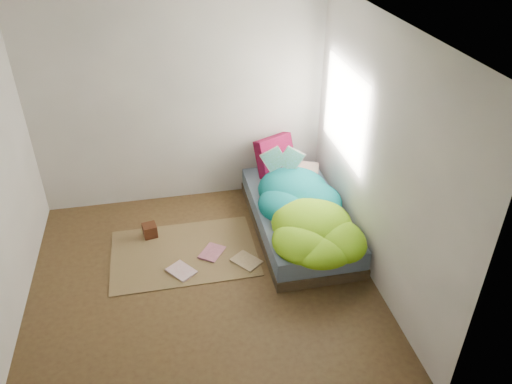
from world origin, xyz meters
The scene contains 12 objects.
ground centered at (0.00, 0.00, 0.00)m, with size 3.50×3.50×0.00m, color #442D1A.
room_walls centered at (0.01, 0.01, 1.63)m, with size 3.54×3.54×2.62m.
bed centered at (1.22, 0.72, 0.17)m, with size 1.00×2.00×0.34m.
duvet centered at (1.22, 0.50, 0.51)m, with size 0.96×1.84×0.34m, color #076971, non-canonical shape.
rug centered at (-0.15, 0.55, 0.01)m, with size 1.60×1.10×0.01m, color brown.
pillow_floral centered at (1.34, 1.35, 0.40)m, with size 0.57×0.35×0.13m, color beige.
pillow_magenta centered at (1.12, 1.52, 0.59)m, with size 0.49×0.15×0.49m, color #4C051B.
open_book centered at (1.13, 1.19, 0.81)m, with size 0.42×0.09×0.26m, color #2A8130, non-canonical shape.
wooden_box centered at (-0.51, 0.94, 0.09)m, with size 0.15×0.15×0.15m, color #3B1B0D.
floor_book_a centered at (-0.29, 0.17, 0.02)m, with size 0.21×0.29×0.02m, color beige.
floor_book_b centered at (0.07, 0.53, 0.03)m, with size 0.22×0.29×0.03m, color #C4718C.
floor_book_c centered at (0.42, 0.18, 0.02)m, with size 0.22×0.30×0.02m, color tan.
Camera 1 is at (-0.24, -3.87, 3.59)m, focal length 35.00 mm.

